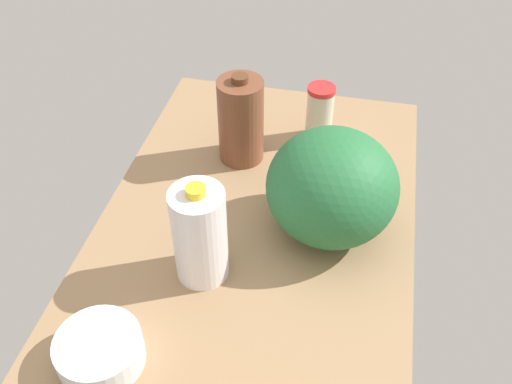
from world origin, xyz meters
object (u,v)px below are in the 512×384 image
at_px(tumbler_cup, 320,113).
at_px(milk_jug, 200,235).
at_px(watermelon, 332,187).
at_px(mixing_bowl, 100,351).
at_px(chocolate_milk_jug, 241,120).

bearing_deg(tumbler_cup, milk_jug, 161.52).
relative_size(watermelon, mixing_bowl, 1.79).
height_order(tumbler_cup, milk_jug, milk_jug).
bearing_deg(chocolate_milk_jug, milk_jug, -178.55).
height_order(chocolate_milk_jug, tumbler_cup, chocolate_milk_jug).
distance_m(chocolate_milk_jug, mixing_bowl, 0.69).
distance_m(tumbler_cup, mixing_bowl, 0.87).
xyz_separation_m(tumbler_cup, milk_jug, (-0.55, 0.18, 0.03)).
bearing_deg(watermelon, milk_jug, 126.98).
height_order(chocolate_milk_jug, milk_jug, chocolate_milk_jug).
relative_size(watermelon, milk_jug, 1.20).
distance_m(watermelon, chocolate_milk_jug, 0.35).
relative_size(watermelon, chocolate_milk_jug, 1.18).
distance_m(milk_jug, mixing_bowl, 0.30).
height_order(watermelon, chocolate_milk_jug, watermelon).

